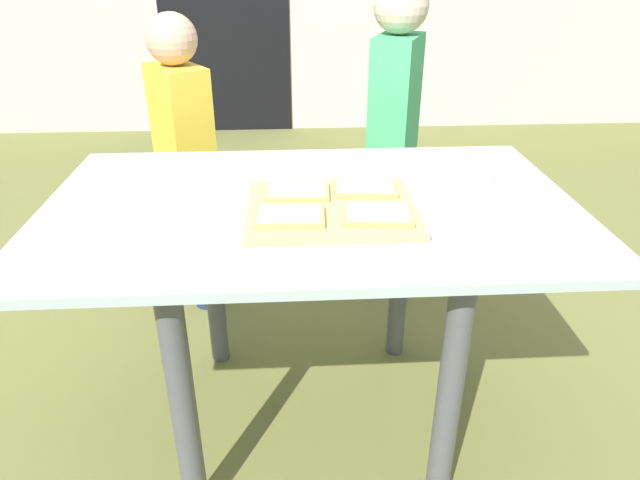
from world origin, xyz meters
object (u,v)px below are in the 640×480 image
at_px(dining_table, 311,243).
at_px(plate_white_left, 215,198).
at_px(pizza_slice_far_right, 365,188).
at_px(plate_white_right, 450,174).
at_px(cutting_board, 331,209).
at_px(child_left, 184,150).
at_px(pizza_slice_near_left, 290,216).
at_px(pizza_slice_near_right, 378,215).
at_px(child_right, 394,118).
at_px(pizza_slice_far_left, 297,191).

relative_size(dining_table, plate_white_left, 5.43).
relative_size(pizza_slice_far_right, plate_white_right, 0.67).
relative_size(cutting_board, child_left, 0.36).
bearing_deg(pizza_slice_near_left, dining_table, 69.77).
bearing_deg(pizza_slice_near_right, plate_white_right, 50.76).
bearing_deg(child_right, plate_white_right, -86.44).
distance_m(cutting_board, pizza_slice_far_right, 0.12).
bearing_deg(cutting_board, pizza_slice_far_right, 42.58).
relative_size(child_left, child_right, 0.91).
bearing_deg(dining_table, cutting_board, -56.52).
distance_m(plate_white_right, child_right, 0.62).
xyz_separation_m(dining_table, pizza_slice_far_left, (-0.03, 0.00, 0.14)).
xyz_separation_m(pizza_slice_far_left, child_left, (-0.38, 0.68, -0.11)).
bearing_deg(pizza_slice_far_right, plate_white_left, 178.44).
distance_m(dining_table, plate_white_right, 0.42).
bearing_deg(child_right, child_left, -173.37).
relative_size(pizza_slice_far_left, plate_white_right, 0.66).
relative_size(pizza_slice_far_right, plate_white_left, 0.67).
height_order(dining_table, pizza_slice_far_right, pizza_slice_far_right).
height_order(pizza_slice_far_left, pizza_slice_far_right, same).
distance_m(plate_white_left, child_left, 0.69).
distance_m(dining_table, pizza_slice_near_right, 0.24).
bearing_deg(pizza_slice_far_left, pizza_slice_far_right, 3.12).
bearing_deg(cutting_board, child_left, 121.29).
xyz_separation_m(pizza_slice_far_left, plate_white_left, (-0.20, 0.02, -0.02)).
distance_m(dining_table, cutting_board, 0.14).
distance_m(pizza_slice_near_left, plate_white_right, 0.52).
bearing_deg(child_left, child_right, 6.63).
height_order(cutting_board, pizza_slice_near_left, pizza_slice_near_left).
bearing_deg(pizza_slice_far_left, cutting_board, -43.11).
distance_m(pizza_slice_near_right, pizza_slice_near_left, 0.19).
distance_m(pizza_slice_near_right, child_right, 0.93).
bearing_deg(child_left, pizza_slice_near_right, -56.32).
height_order(pizza_slice_near_left, child_right, child_right).
xyz_separation_m(cutting_board, pizza_slice_far_right, (0.09, 0.08, 0.02)).
bearing_deg(dining_table, pizza_slice_far_left, 172.95).
height_order(pizza_slice_near_right, plate_white_left, pizza_slice_near_right).
height_order(pizza_slice_far_right, plate_white_left, pizza_slice_far_right).
bearing_deg(pizza_slice_far_right, plate_white_right, 29.06).
bearing_deg(pizza_slice_near_left, pizza_slice_near_right, -1.13).
xyz_separation_m(cutting_board, child_right, (0.29, 0.84, -0.02)).
bearing_deg(pizza_slice_far_left, pizza_slice_near_right, -40.71).
bearing_deg(pizza_slice_near_left, pizza_slice_far_right, 39.69).
xyz_separation_m(dining_table, pizza_slice_near_right, (0.14, -0.14, 0.14)).
xyz_separation_m(pizza_slice_far_left, plate_white_right, (0.41, 0.15, -0.02)).
distance_m(pizza_slice_near_left, child_left, 0.90).
bearing_deg(dining_table, plate_white_left, 174.37).
relative_size(dining_table, pizza_slice_far_left, 8.27).
relative_size(cutting_board, pizza_slice_near_right, 2.41).
relative_size(pizza_slice_near_right, pizza_slice_near_left, 1.03).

